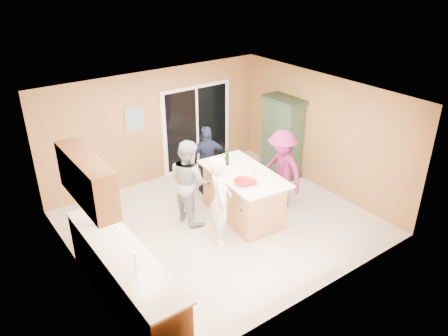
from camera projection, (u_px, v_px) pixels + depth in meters
floor at (221, 223)px, 8.75m from camera, size 5.50×5.50×0.00m
ceiling at (220, 98)px, 7.60m from camera, size 5.50×5.00×0.10m
wall_back at (157, 126)px, 9.99m from camera, size 5.50×0.10×2.60m
wall_front at (320, 225)px, 6.36m from camera, size 5.50×0.10×2.60m
wall_left at (76, 211)px, 6.72m from camera, size 0.10×5.00×2.60m
wall_right at (322, 133)px, 9.63m from camera, size 0.10×5.00×2.60m
left_cabinet_run at (128, 282)px, 6.49m from camera, size 0.65×3.05×1.24m
upper_cabinets at (86, 179)px, 6.42m from camera, size 0.35×1.60×0.75m
sliding_door at (197, 127)px, 10.63m from camera, size 1.90×0.07×2.10m
framed_picture at (134, 119)px, 9.55m from camera, size 0.46×0.04×0.56m
kitchen_island at (243, 196)px, 8.78m from camera, size 1.19×1.99×1.01m
green_hutch at (282, 138)px, 10.36m from camera, size 0.55×1.04×1.91m
woman_white at (220, 200)px, 7.90m from camera, size 0.68×0.74×1.70m
woman_grey at (189, 181)px, 8.51m from camera, size 0.69×0.86×1.72m
woman_navy at (208, 160)px, 9.56m from camera, size 0.99×0.63×1.57m
woman_magenta at (281, 169)px, 9.01m from camera, size 0.64×1.11×1.70m
serving_bowl at (243, 182)px, 8.10m from camera, size 0.43×0.43×0.08m
tulip_vase at (97, 216)px, 6.93m from camera, size 0.21×0.16×0.35m
tumbler_near at (226, 160)px, 8.93m from camera, size 0.08×0.08×0.11m
tumbler_far at (255, 183)px, 8.05m from camera, size 0.09×0.09×0.10m
wine_bottle at (227, 159)px, 8.79m from camera, size 0.08×0.08×0.33m
white_plate at (259, 175)px, 8.42m from camera, size 0.28×0.28×0.01m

